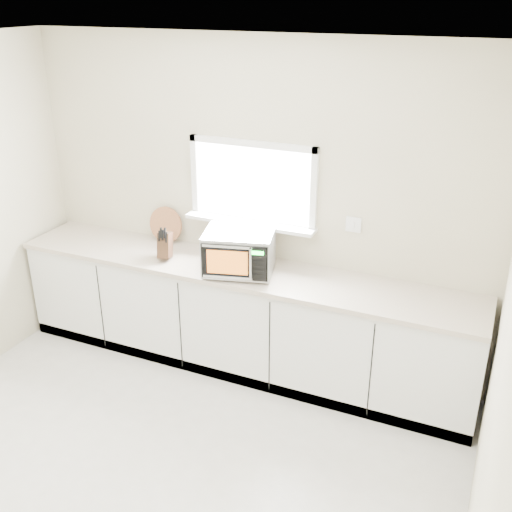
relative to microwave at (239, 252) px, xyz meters
The scene contains 8 objects.
ground 1.96m from the microwave, 91.61° to the right, with size 4.00×4.00×0.00m, color beige.
back_wall 0.46m from the microwave, 96.72° to the left, with size 4.00×0.17×2.70m.
cabinets 0.67m from the microwave, 118.65° to the left, with size 3.92×0.60×0.88m, color silver.
countertop 0.22m from the microwave, 121.84° to the left, with size 3.92×0.64×0.04m, color #B7A697.
microwave is the anchor object (origin of this frame).
knife_block 0.68m from the microwave, behind, with size 0.15×0.22×0.29m.
cutting_board 0.93m from the microwave, 159.66° to the left, with size 0.32×0.32×0.02m, color #AB7442.
coffee_grinder 0.24m from the microwave, 64.78° to the left, with size 0.16×0.16×0.24m.
Camera 1 is at (1.90, -2.27, 2.98)m, focal length 42.00 mm.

